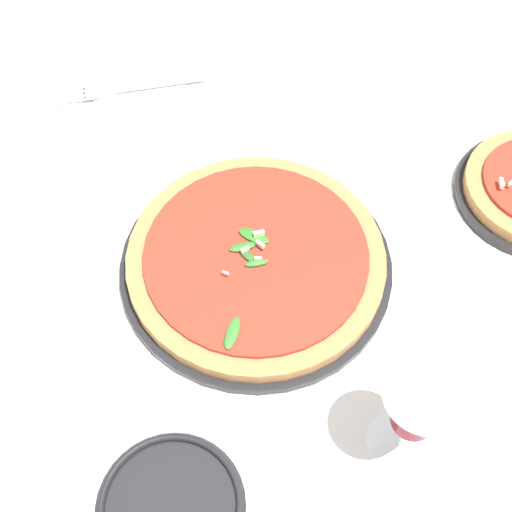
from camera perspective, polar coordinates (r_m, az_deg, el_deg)
name	(u,v)px	position (r m, az deg, el deg)	size (l,w,h in m)	color
ground_plane	(280,292)	(0.90, 1.93, -2.87)	(6.00, 6.00, 0.00)	silver
pizza_arugula_main	(256,262)	(0.90, 0.00, -0.46)	(0.35, 0.35, 0.05)	black
wine_glass	(417,411)	(0.74, 12.75, -12.00)	(0.08, 0.08, 0.14)	white
napkin	(138,89)	(1.13, -9.42, 13.04)	(0.15, 0.12, 0.01)	silver
fork	(132,87)	(1.13, -9.89, 13.15)	(0.23, 0.02, 0.00)	silver
side_plate_white	(171,506)	(0.79, -6.83, -19.25)	(0.16, 0.16, 0.02)	black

